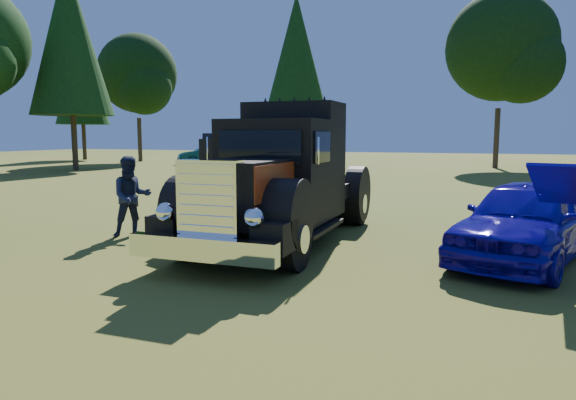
# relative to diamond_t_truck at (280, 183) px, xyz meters

# --- Properties ---
(ground) EXTENTS (120.00, 120.00, 0.00)m
(ground) POSITION_rel_diamond_t_truck_xyz_m (1.02, -1.26, -1.28)
(ground) COLOR #405519
(ground) RESTS_ON ground
(treeline) EXTENTS (72.10, 23.52, 13.84)m
(treeline) POSITION_rel_diamond_t_truck_xyz_m (0.57, 25.53, 6.53)
(treeline) COLOR #2D2116
(treeline) RESTS_ON ground
(diamond_t_truck) EXTENTS (3.31, 7.16, 3.00)m
(diamond_t_truck) POSITION_rel_diamond_t_truck_xyz_m (0.00, 0.00, 0.00)
(diamond_t_truck) COLOR black
(diamond_t_truck) RESTS_ON ground
(hotrod_coupe) EXTENTS (3.13, 4.76, 1.89)m
(hotrod_coupe) POSITION_rel_diamond_t_truck_xyz_m (4.78, -0.01, -0.52)
(hotrod_coupe) COLOR #0825B1
(hotrod_coupe) RESTS_ON ground
(spectator_near) EXTENTS (0.58, 0.78, 1.97)m
(spectator_near) POSITION_rel_diamond_t_truck_xyz_m (-1.73, 0.37, -0.30)
(spectator_near) COLOR #20334C
(spectator_near) RESTS_ON ground
(spectator_far) EXTENTS (1.11, 1.11, 1.82)m
(spectator_far) POSITION_rel_diamond_t_truck_xyz_m (-3.38, -0.55, -0.37)
(spectator_far) COLOR #202A4A
(spectator_far) RESTS_ON ground
(distant_teal_car) EXTENTS (4.48, 4.19, 1.50)m
(distant_teal_car) POSITION_rel_diamond_t_truck_xyz_m (-15.80, 25.14, -0.53)
(distant_teal_car) COLOR #092E38
(distant_teal_car) RESTS_ON ground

